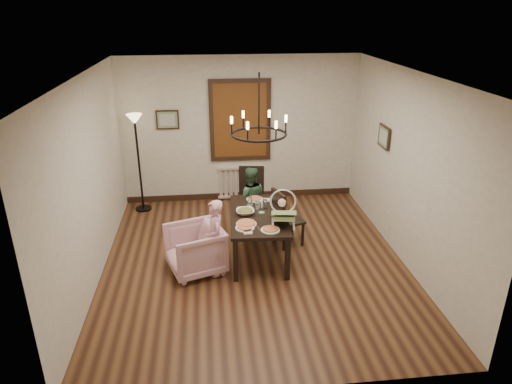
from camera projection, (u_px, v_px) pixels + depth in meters
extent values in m
cube|color=brown|center=(254.00, 262.00, 6.95)|extent=(4.50, 5.00, 0.01)
cube|color=white|center=(254.00, 74.00, 5.88)|extent=(4.50, 5.00, 0.01)
cube|color=silver|center=(240.00, 130.00, 8.71)|extent=(4.50, 0.01, 2.80)
cube|color=silver|center=(89.00, 182.00, 6.18)|extent=(0.01, 5.00, 2.80)
cube|color=silver|center=(407.00, 170.00, 6.64)|extent=(0.01, 5.00, 2.80)
cube|color=black|center=(259.00, 216.00, 6.88)|extent=(0.93, 1.56, 0.05)
cube|color=black|center=(236.00, 261.00, 6.35)|extent=(0.07, 0.07, 0.66)
cube|color=black|center=(234.00, 217.00, 7.64)|extent=(0.07, 0.07, 0.66)
cube|color=black|center=(288.00, 259.00, 6.39)|extent=(0.07, 0.07, 0.66)
cube|color=black|center=(278.00, 216.00, 7.67)|extent=(0.07, 0.07, 0.66)
imported|color=beige|center=(195.00, 249.00, 6.60)|extent=(0.97, 0.96, 0.70)
imported|color=#ECA6B7|center=(215.00, 244.00, 6.49)|extent=(0.28, 0.38, 0.95)
imported|color=#355A3B|center=(250.00, 204.00, 7.77)|extent=(0.46, 0.36, 0.95)
imported|color=white|center=(245.00, 211.00, 6.86)|extent=(0.33, 0.33, 0.08)
cylinder|color=tan|center=(246.00, 223.00, 6.53)|extent=(0.30, 0.30, 0.04)
cylinder|color=silver|center=(258.00, 205.00, 7.00)|extent=(0.07, 0.07, 0.13)
cube|color=brown|center=(240.00, 121.00, 8.59)|extent=(1.00, 0.03, 1.40)
cube|color=black|center=(168.00, 120.00, 8.44)|extent=(0.42, 0.03, 0.36)
cube|color=black|center=(384.00, 137.00, 7.37)|extent=(0.03, 0.42, 0.36)
torus|color=black|center=(259.00, 134.00, 6.39)|extent=(0.80, 0.80, 0.04)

